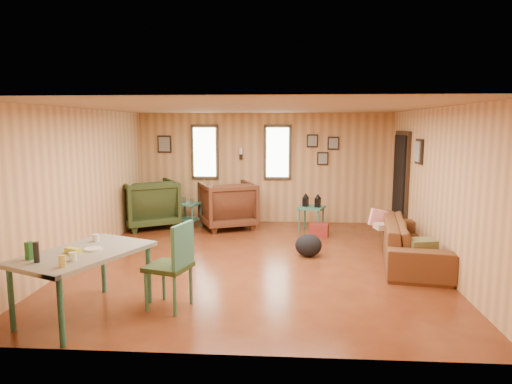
% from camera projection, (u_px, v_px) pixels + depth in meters
% --- Properties ---
extents(room, '(5.54, 6.04, 2.44)m').
position_uv_depth(room, '(266.00, 184.00, 7.33)').
color(room, brown).
rests_on(room, ground).
extents(sofa, '(1.05, 2.36, 0.89)m').
position_uv_depth(sofa, '(415.00, 235.00, 7.10)').
color(sofa, brown).
rests_on(sofa, ground).
extents(recliner_brown, '(1.34, 1.31, 1.07)m').
position_uv_depth(recliner_brown, '(227.00, 203.00, 9.50)').
color(recliner_brown, '#4E2817').
rests_on(recliner_brown, ground).
extents(recliner_green, '(1.44, 1.42, 1.11)m').
position_uv_depth(recliner_green, '(149.00, 201.00, 9.57)').
color(recliner_green, '#2C3A1A').
rests_on(recliner_green, ground).
extents(end_table, '(0.62, 0.60, 0.63)m').
position_uv_depth(end_table, '(188.00, 210.00, 9.64)').
color(end_table, '#39806A').
rests_on(end_table, ground).
extents(side_table, '(0.62, 0.62, 0.78)m').
position_uv_depth(side_table, '(312.00, 205.00, 9.21)').
color(side_table, '#39806A').
rests_on(side_table, ground).
extents(cooler, '(0.39, 0.31, 0.25)m').
position_uv_depth(cooler, '(319.00, 230.00, 8.83)').
color(cooler, maroon).
rests_on(cooler, ground).
extents(backpack, '(0.46, 0.36, 0.38)m').
position_uv_depth(backpack, '(308.00, 245.00, 7.46)').
color(backpack, black).
rests_on(backpack, ground).
extents(sofa_pillows, '(0.72, 1.65, 0.34)m').
position_uv_depth(sofa_pillows, '(399.00, 232.00, 7.07)').
color(sofa_pillows, brown).
rests_on(sofa_pillows, sofa).
extents(dining_table, '(1.39, 1.70, 0.96)m').
position_uv_depth(dining_table, '(82.00, 257.00, 5.06)').
color(dining_table, gray).
rests_on(dining_table, ground).
extents(dining_chair, '(0.58, 0.58, 1.03)m').
position_uv_depth(dining_chair, '(174.00, 261.00, 5.29)').
color(dining_chair, '#2C3A1A').
rests_on(dining_chair, ground).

